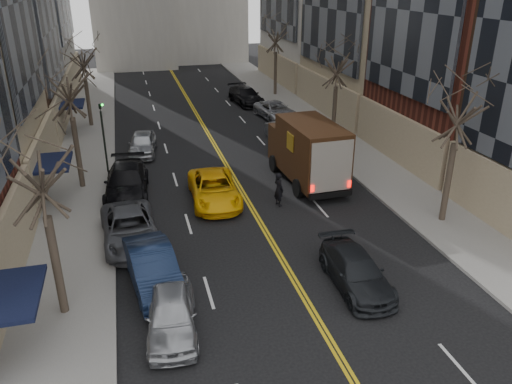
# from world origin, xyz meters

# --- Properties ---
(sidewalk_left) EXTENTS (4.00, 66.00, 0.15)m
(sidewalk_left) POSITION_xyz_m (-9.00, 27.00, 0.07)
(sidewalk_left) COLOR slate
(sidewalk_left) RESTS_ON ground
(sidewalk_right) EXTENTS (4.00, 66.00, 0.15)m
(sidewalk_right) POSITION_xyz_m (9.00, 27.00, 0.07)
(sidewalk_right) COLOR slate
(sidewalk_right) RESTS_ON ground
(tree_lf_near) EXTENTS (3.20, 3.20, 8.41)m
(tree_lf_near) POSITION_xyz_m (-8.80, 8.00, 6.24)
(tree_lf_near) COLOR #382D23
(tree_lf_near) RESTS_ON sidewalk_left
(tree_lf_mid) EXTENTS (3.20, 3.20, 8.91)m
(tree_lf_mid) POSITION_xyz_m (-8.80, 20.00, 6.60)
(tree_lf_mid) COLOR #382D23
(tree_lf_mid) RESTS_ON sidewalk_left
(tree_lf_far) EXTENTS (3.20, 3.20, 8.12)m
(tree_lf_far) POSITION_xyz_m (-8.80, 33.00, 6.02)
(tree_lf_far) COLOR #382D23
(tree_lf_far) RESTS_ON sidewalk_left
(tree_rt_near) EXTENTS (3.20, 3.20, 8.71)m
(tree_rt_near) POSITION_xyz_m (8.80, 11.00, 6.45)
(tree_rt_near) COLOR #382D23
(tree_rt_near) RESTS_ON sidewalk_right
(tree_rt_mid) EXTENTS (3.20, 3.20, 8.32)m
(tree_rt_mid) POSITION_xyz_m (8.80, 25.00, 6.17)
(tree_rt_mid) COLOR #382D23
(tree_rt_mid) RESTS_ON sidewalk_right
(tree_rt_far) EXTENTS (3.20, 3.20, 9.11)m
(tree_rt_far) POSITION_xyz_m (8.80, 40.00, 6.74)
(tree_rt_far) COLOR #382D23
(tree_rt_far) RESTS_ON sidewalk_right
(traffic_signal) EXTENTS (0.29, 0.26, 4.70)m
(traffic_signal) POSITION_xyz_m (-7.39, 22.00, 2.82)
(traffic_signal) COLOR black
(traffic_signal) RESTS_ON sidewalk_left
(ups_truck) EXTENTS (3.06, 6.96, 3.75)m
(ups_truck) POSITION_xyz_m (4.02, 17.62, 1.89)
(ups_truck) COLOR black
(ups_truck) RESTS_ON ground
(observer_sedan) EXTENTS (1.96, 4.63, 1.33)m
(observer_sedan) POSITION_xyz_m (2.22, 6.99, 0.67)
(observer_sedan) COLOR black
(observer_sedan) RESTS_ON ground
(taxi) EXTENTS (2.67, 5.45, 1.49)m
(taxi) POSITION_xyz_m (-1.76, 16.27, 0.74)
(taxi) COLOR #FFBB0A
(taxi) RESTS_ON ground
(pedestrian) EXTENTS (0.63, 0.78, 1.85)m
(pedestrian) POSITION_xyz_m (1.48, 14.96, 0.92)
(pedestrian) COLOR black
(pedestrian) RESTS_ON ground
(parked_lf_a) EXTENTS (2.05, 4.36, 1.44)m
(parked_lf_a) POSITION_xyz_m (-5.10, 6.11, 0.72)
(parked_lf_a) COLOR #A6A9AE
(parked_lf_a) RESTS_ON ground
(parked_lf_b) EXTENTS (2.33, 5.01, 1.59)m
(parked_lf_b) POSITION_xyz_m (-5.51, 9.03, 0.80)
(parked_lf_b) COLOR #111D37
(parked_lf_b) RESTS_ON ground
(parked_lf_c) EXTENTS (2.76, 5.40, 1.46)m
(parked_lf_c) POSITION_xyz_m (-6.30, 12.83, 0.73)
(parked_lf_c) COLOR #4D4E54
(parked_lf_c) RESTS_ON ground
(parked_lf_d) EXTENTS (2.69, 5.80, 1.64)m
(parked_lf_d) POSITION_xyz_m (-6.30, 18.28, 0.82)
(parked_lf_d) COLOR black
(parked_lf_d) RESTS_ON ground
(parked_lf_e) EXTENTS (2.30, 4.55, 1.48)m
(parked_lf_e) POSITION_xyz_m (-5.10, 25.23, 0.74)
(parked_lf_e) COLOR #ADB0B5
(parked_lf_e) RESTS_ON ground
(parked_rt_a) EXTENTS (2.12, 4.70, 1.49)m
(parked_rt_a) POSITION_xyz_m (5.10, 24.83, 0.75)
(parked_rt_a) COLOR #54585D
(parked_rt_a) RESTS_ON ground
(parked_rt_b) EXTENTS (2.99, 5.40, 1.43)m
(parked_rt_b) POSITION_xyz_m (6.30, 31.50, 0.71)
(parked_rt_b) COLOR #B1B3B9
(parked_rt_b) RESTS_ON ground
(parked_rt_c) EXTENTS (2.81, 5.58, 1.55)m
(parked_rt_c) POSITION_xyz_m (5.10, 37.30, 0.78)
(parked_rt_c) COLOR black
(parked_rt_c) RESTS_ON ground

